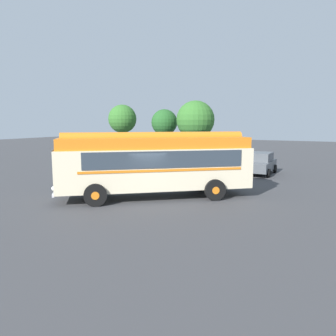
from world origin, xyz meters
The scene contains 9 objects.
ground_plane centered at (0.00, 0.00, 0.00)m, with size 120.00×120.00×0.00m, color #3D3D3F.
vintage_bus centered at (0.12, 0.70, 1.89)m, with size 9.38×8.24×3.49m.
car_near_left centered at (-5.22, 11.50, 0.85)m, with size 2.17×4.30×1.66m.
car_mid_left centered at (-2.38, 11.63, 0.85)m, with size 1.96×4.20×1.66m.
car_mid_right centered at (0.30, 11.51, 0.85)m, with size 1.97×4.21×1.66m.
car_far_right centered at (3.44, 11.37, 0.85)m, with size 1.98×4.21×1.66m.
tree_far_left centered at (-13.77, 17.60, 4.33)m, with size 3.28×3.28×6.00m.
tree_left_of_centre centered at (-8.67, 18.09, 3.88)m, with size 2.88×2.88×5.40m.
tree_centre centered at (-4.38, 16.79, 4.16)m, with size 3.86×3.86×6.15m.
Camera 1 is at (8.64, -14.19, 4.01)m, focal length 35.00 mm.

